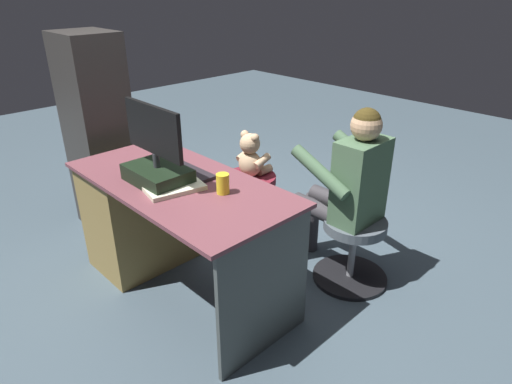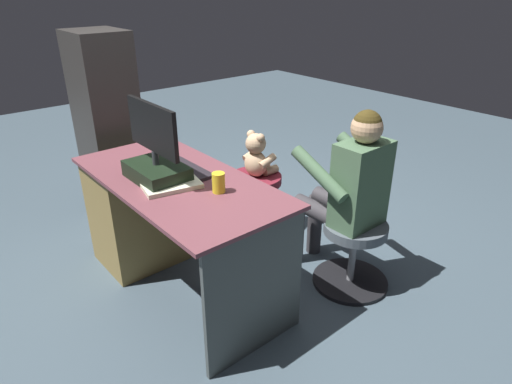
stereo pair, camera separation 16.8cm
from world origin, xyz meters
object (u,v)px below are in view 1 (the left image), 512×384
Objects in this scene: computer_mouse at (157,157)px; teddy_bear at (251,156)px; visitor_chair at (353,246)px; office_chair_teddy at (250,198)px; cup at (223,184)px; person at (346,183)px; desk at (149,213)px; monitor at (157,162)px; keyboard at (184,170)px; tv_remote at (133,165)px.

computer_mouse reaches higher than teddy_bear.
computer_mouse is 0.76m from teddy_bear.
office_chair_teddy is at bearing -0.08° from visitor_chair.
cup is 0.10× the size of person.
computer_mouse reaches higher than desk.
computer_mouse is 0.20× the size of office_chair_teddy.
monitor is 0.98m from teddy_bear.
monitor is at bearing 164.34° from desk.
keyboard is (-0.29, -0.10, 0.36)m from desk.
keyboard is 0.96m from person.
office_chair_teddy is (-0.07, -0.89, -0.51)m from tv_remote.
desk is 0.57m from monitor.
office_chair_teddy is (-0.07, -0.72, -0.51)m from computer_mouse.
tv_remote is 0.32× the size of visitor_chair.
computer_mouse reaches higher than office_chair_teddy.
keyboard is at bearing -160.64° from desk.
desk is 2.94× the size of monitor.
person is at bearing -141.51° from computer_mouse.
monitor reaches higher than office_chair_teddy.
desk is 1.25× the size of person.
monitor is at bearing -174.76° from tv_remote.
monitor is 0.31m from tv_remote.
desk is at bearing 41.64° from person.
keyboard is at bearing -139.55° from tv_remote.
person is (-0.91, -0.72, -0.11)m from computer_mouse.
computer_mouse is at bearing 35.82° from visitor_chair.
person is at bearing -124.07° from monitor.
monitor is 1.01× the size of visitor_chair.
cup reaches higher than keyboard.
tv_remote is 0.31× the size of office_chair_teddy.
computer_mouse reaches higher than tv_remote.
computer_mouse is at bearing -96.01° from desk.
keyboard reaches higher than tv_remote.
person reaches higher than keyboard.
computer_mouse is at bearing 84.49° from teddy_bear.
teddy_bear is at bearing -76.08° from monitor.
visitor_chair is (-1.01, -0.82, -0.14)m from desk.
tv_remote is at bearing 85.81° from teddy_bear.
keyboard is 1.14m from visitor_chair.
monitor is 1.12m from office_chair_teddy.
office_chair_teddy is at bearing -0.08° from person.
visitor_chair is (-1.00, -0.89, -0.50)m from tv_remote.
teddy_bear is at bearing -74.15° from keyboard.
cup is (-0.37, 0.02, 0.04)m from keyboard.
tv_remote is 1.03m from office_chair_teddy.
tv_remote is 1.43m from visitor_chair.
computer_mouse is 0.90× the size of cup.
teddy_bear reaches higher than office_chair_teddy.
cup is 0.71× the size of tv_remote.
desk is 4.16× the size of teddy_bear.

